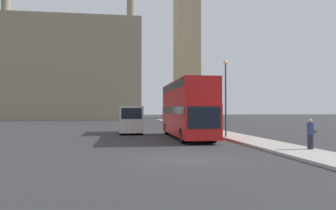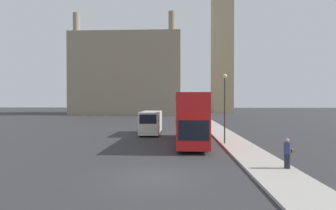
% 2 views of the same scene
% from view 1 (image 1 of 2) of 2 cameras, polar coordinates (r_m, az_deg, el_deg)
% --- Properties ---
extents(ground_plane, '(300.00, 300.00, 0.00)m').
position_cam_1_polar(ground_plane, '(15.60, 2.88, -9.31)').
color(ground_plane, '#333335').
extents(sidewalk_strip, '(2.81, 120.00, 0.15)m').
position_cam_1_polar(sidewalk_strip, '(17.94, 23.60, -7.89)').
color(sidewalk_strip, '#ADA89E').
rests_on(sidewalk_strip, ground_plane).
extents(clock_tower, '(7.47, 7.64, 65.85)m').
position_cam_1_polar(clock_tower, '(100.75, 3.29, 17.31)').
color(clock_tower, tan).
rests_on(clock_tower, ground_plane).
extents(building_block_distant, '(31.66, 15.71, 28.74)m').
position_cam_1_polar(building_block_distant, '(82.58, -16.06, 5.77)').
color(building_block_distant, gray).
rests_on(building_block_distant, ground_plane).
extents(red_double_decker_bus, '(2.52, 11.48, 4.53)m').
position_cam_1_polar(red_double_decker_bus, '(26.72, 3.24, -0.38)').
color(red_double_decker_bus, red).
rests_on(red_double_decker_bus, ground_plane).
extents(white_van, '(2.19, 6.06, 2.68)m').
position_cam_1_polar(white_van, '(32.47, -6.53, -2.39)').
color(white_van, silver).
rests_on(white_van, ground_plane).
extents(pedestrian, '(0.53, 0.37, 1.66)m').
position_cam_1_polar(pedestrian, '(19.60, 23.57, -4.64)').
color(pedestrian, '#23232D').
rests_on(pedestrian, sidewalk_strip).
extents(street_lamp, '(0.36, 0.36, 6.14)m').
position_cam_1_polar(street_lamp, '(26.64, 10.01, 3.12)').
color(street_lamp, '#2D332D').
rests_on(street_lamp, sidewalk_strip).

